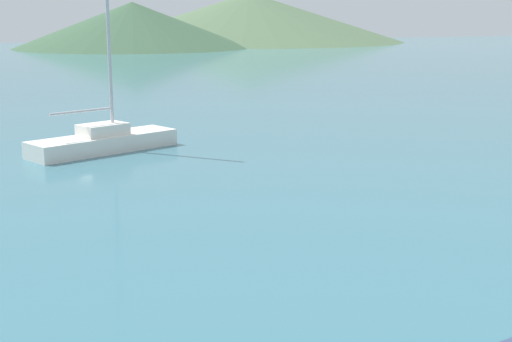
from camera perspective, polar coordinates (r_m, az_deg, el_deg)
The scene contains 3 objects.
sailboat_inner at distance 25.06m, azimuth -12.11°, elevation 2.49°, with size 5.40×3.46×7.33m.
hill_east at distance 99.93m, azimuth -9.83°, elevation 11.44°, with size 31.97×31.97×6.11m.
hill_far_east at distance 120.24m, azimuth -0.52°, elevation 12.20°, with size 50.57×50.57×7.89m.
Camera 1 is at (-5.08, -0.60, 4.68)m, focal length 50.00 mm.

